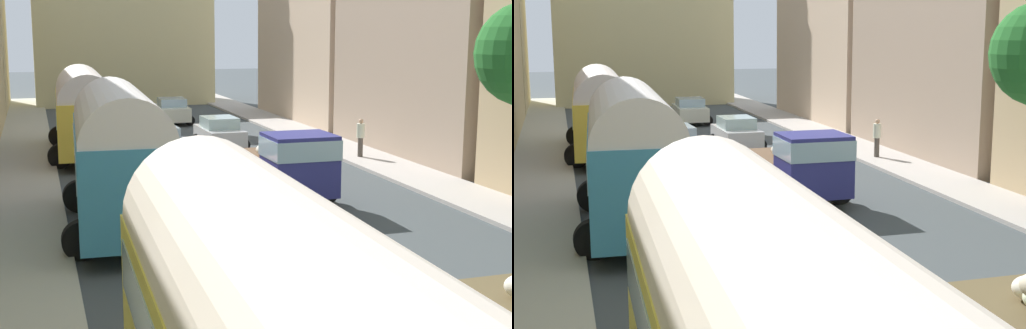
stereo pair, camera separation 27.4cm
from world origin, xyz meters
The scene contains 15 objects.
ground_plane centered at (0.00, 27.00, 0.00)m, with size 154.00×154.00×0.00m, color #404649.
sidewalk_left centered at (-7.25, 27.00, 0.07)m, with size 2.50×70.00×0.14m, color #AEAC99.
sidewalk_right centered at (7.25, 27.00, 0.07)m, with size 2.50×70.00×0.14m, color #B4ACA5.
building_right_2 centered at (10.78, 29.18, 5.78)m, with size 5.02×12.49×11.50m.
building_right_3 centered at (10.87, 42.71, 6.11)m, with size 5.21×13.16×12.17m.
distant_church centered at (0.00, 57.12, 6.28)m, with size 13.21×6.34×19.39m.
parked_bus_1 centered at (-4.54, 19.83, 2.29)m, with size 3.51×8.30×4.14m.
parked_bus_2 centered at (-4.62, 33.21, 2.17)m, with size 3.45×9.65×3.94m.
cargo_truck_1 centered at (1.25, 22.37, 1.21)m, with size 3.02×7.30×2.41m.
car_0 centered at (1.72, 33.32, 0.77)m, with size 2.37×3.72×1.54m.
car_1 centered at (1.27, 43.47, 0.79)m, with size 2.43×3.80×1.56m.
car_2 centered at (-1.97, 22.81, 0.80)m, with size 2.26×4.17×1.59m.
car_3 centered at (-1.79, 30.10, 0.81)m, with size 2.44×4.05×1.63m.
car_4 centered at (-1.89, 37.55, 0.76)m, with size 2.25×3.92×1.51m.
pedestrian_1 centered at (6.91, 28.54, 1.04)m, with size 0.45×0.45×1.82m.
Camera 2 is at (-6.49, -1.01, 5.67)m, focal length 51.95 mm.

